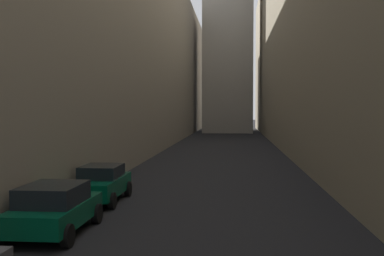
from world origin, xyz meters
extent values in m
plane|color=black|center=(0.00, 48.00, 0.00)|extent=(264.00, 264.00, 0.00)
cube|color=gray|center=(-13.00, 50.00, 10.11)|extent=(15.01, 108.00, 20.21)
cube|color=gray|center=(13.26, 50.00, 12.16)|extent=(15.52, 108.00, 24.33)
cube|color=gray|center=(0.00, 84.98, 20.04)|extent=(8.24, 8.24, 40.08)
cube|color=#05472D|center=(-4.40, 19.62, 0.66)|extent=(1.84, 4.12, 0.64)
cube|color=black|center=(-4.40, 19.46, 1.28)|extent=(1.69, 2.22, 0.59)
cylinder|color=black|center=(-5.32, 21.02, 0.34)|extent=(0.22, 0.68, 0.68)
cylinder|color=black|center=(-3.48, 21.02, 0.34)|extent=(0.22, 0.68, 0.68)
cylinder|color=black|center=(-5.32, 18.22, 0.34)|extent=(0.22, 0.68, 0.68)
cylinder|color=black|center=(-3.48, 18.22, 0.34)|extent=(0.22, 0.68, 0.68)
cube|color=#05472D|center=(-4.40, 24.63, 0.68)|extent=(1.68, 4.03, 0.69)
cube|color=black|center=(-4.40, 24.74, 1.28)|extent=(1.54, 1.98, 0.52)
cylinder|color=black|center=(-5.24, 26.00, 0.33)|extent=(0.22, 0.66, 0.66)
cylinder|color=black|center=(-3.56, 26.00, 0.33)|extent=(0.22, 0.66, 0.66)
cylinder|color=black|center=(-5.24, 23.26, 0.33)|extent=(0.22, 0.66, 0.66)
cylinder|color=black|center=(-3.56, 23.26, 0.33)|extent=(0.22, 0.66, 0.66)
camera|label=1|loc=(1.18, 5.67, 3.89)|focal=43.54mm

